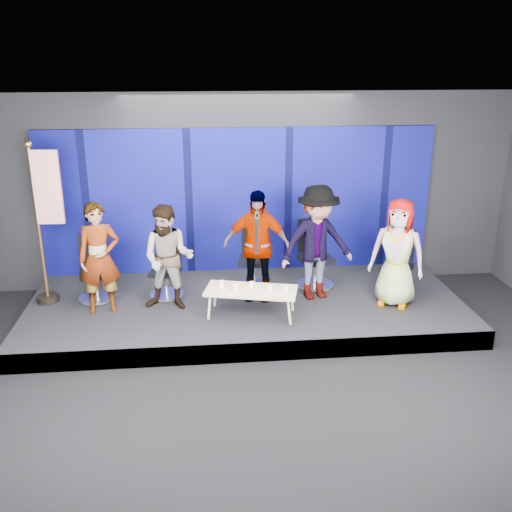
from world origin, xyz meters
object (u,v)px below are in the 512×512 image
object	(u,v)px
flag_stand	(46,220)
panelist_a	(99,258)
mug_c	(252,285)
chair_d	(314,265)
panelist_b	(168,258)
chair_b	(167,276)
panelist_d	(317,243)
mug_d	(270,288)
chair_a	(96,279)
mug_e	(287,288)
chair_c	(254,266)
chair_e	(397,273)
coffee_table	(251,291)
mug_b	(235,287)
panelist_e	(397,253)
mug_a	(222,284)
panelist_c	(257,246)

from	to	relation	value
flag_stand	panelist_a	bearing A→B (deg)	-22.88
mug_c	flag_stand	world-z (taller)	flag_stand
chair_d	panelist_b	bearing A→B (deg)	-176.23
chair_b	panelist_d	size ratio (longest dim) A/B	0.55
panelist_a	mug_d	size ratio (longest dim) A/B	19.30
chair_a	chair_b	distance (m)	1.14
chair_b	mug_e	distance (m)	2.10
chair_b	chair_c	xyz separation A→B (m)	(1.48, 0.27, 0.03)
chair_b	panelist_b	distance (m)	0.70
panelist_a	chair_e	world-z (taller)	panelist_a
chair_e	coffee_table	xyz separation A→B (m)	(-2.51, -0.64, 0.04)
mug_b	flag_stand	world-z (taller)	flag_stand
panelist_a	mug_e	xyz separation A→B (m)	(2.80, -0.52, -0.40)
panelist_b	mug_e	world-z (taller)	panelist_b
mug_c	flag_stand	size ratio (longest dim) A/B	0.03
panelist_b	coffee_table	distance (m)	1.38
mug_c	mug_d	bearing A→B (deg)	-33.66
mug_e	flag_stand	bearing A→B (deg)	165.67
panelist_b	panelist_d	distance (m)	2.37
panelist_a	chair_a	bearing A→B (deg)	100.75
coffee_table	mug_e	bearing A→B (deg)	-12.70
panelist_d	panelist_e	distance (m)	1.26
chair_b	panelist_b	bearing A→B (deg)	-69.06
mug_a	mug_b	distance (m)	0.25
chair_a	chair_e	bearing A→B (deg)	-12.60
panelist_c	mug_b	size ratio (longest dim) A/B	17.86
chair_a	panelist_d	bearing A→B (deg)	-14.54
chair_a	mug_e	size ratio (longest dim) A/B	12.28
chair_d	panelist_d	world-z (taller)	panelist_d
chair_b	chair_d	xyz separation A→B (m)	(2.51, 0.20, 0.04)
coffee_table	mug_e	xyz separation A→B (m)	(0.52, -0.12, 0.08)
panelist_c	mug_e	size ratio (longest dim) A/B	20.81
chair_d	mug_a	world-z (taller)	chair_d
mug_a	mug_e	world-z (taller)	mug_a
flag_stand	chair_c	bearing A→B (deg)	9.65
chair_c	mug_d	world-z (taller)	chair_c
mug_b	chair_a	bearing A→B (deg)	157.95
chair_c	mug_e	bearing A→B (deg)	-63.15
mug_a	panelist_d	bearing A→B (deg)	16.60
chair_b	mug_b	xyz separation A→B (m)	(1.08, -0.91, 0.14)
flag_stand	chair_a	bearing A→B (deg)	9.25
chair_a	mug_c	xyz separation A→B (m)	(2.48, -0.79, 0.12)
chair_b	panelist_e	xyz separation A→B (m)	(3.62, -0.72, 0.53)
mug_b	panelist_e	bearing A→B (deg)	4.48
chair_b	flag_stand	size ratio (longest dim) A/B	0.40
chair_b	chair_d	world-z (taller)	chair_d
chair_b	panelist_d	xyz separation A→B (m)	(2.43, -0.31, 0.60)
chair_d	panelist_a	bearing A→B (deg)	179.08
chair_c	panelist_d	world-z (taller)	panelist_d
chair_b	panelist_b	xyz separation A→B (m)	(0.07, -0.49, 0.49)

